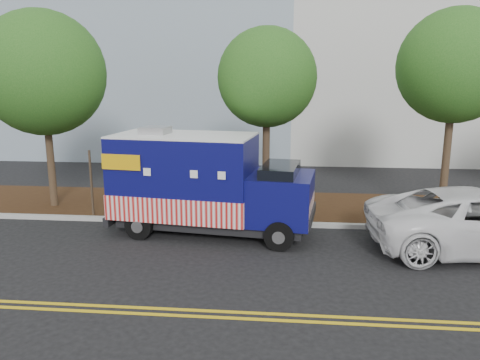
{
  "coord_description": "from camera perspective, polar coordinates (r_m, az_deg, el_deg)",
  "views": [
    {
      "loc": [
        1.64,
        -13.32,
        4.83
      ],
      "look_at": [
        0.32,
        0.6,
        1.71
      ],
      "focal_mm": 35.0,
      "sensor_mm": 36.0,
      "label": 1
    }
  ],
  "objects": [
    {
      "name": "tree_a",
      "position": [
        18.05,
        -22.9,
        11.88
      ],
      "size": [
        4.33,
        4.33,
        7.08
      ],
      "color": "#38281C",
      "rests_on": "ground"
    },
    {
      "name": "tree_c",
      "position": [
        17.39,
        24.74,
        12.47
      ],
      "size": [
        3.78,
        3.78,
        7.04
      ],
      "color": "#38281C",
      "rests_on": "ground"
    },
    {
      "name": "sign_post",
      "position": [
        16.66,
        -17.65,
        -0.6
      ],
      "size": [
        0.06,
        0.06,
        2.4
      ],
      "primitive_type": "cube",
      "color": "#473828",
      "rests_on": "ground"
    },
    {
      "name": "tree_b",
      "position": [
        16.57,
        3.31,
        12.33
      ],
      "size": [
        3.45,
        3.45,
        6.51
      ],
      "color": "#38281C",
      "rests_on": "ground"
    },
    {
      "name": "mulch_strip",
      "position": [
        17.56,
        -0.14,
        -3.13
      ],
      "size": [
        120.0,
        4.0,
        0.15
      ],
      "primitive_type": "cube",
      "color": "black",
      "rests_on": "ground"
    },
    {
      "name": "curb",
      "position": [
        15.56,
        -0.89,
        -5.21
      ],
      "size": [
        120.0,
        0.18,
        0.15
      ],
      "primitive_type": "cube",
      "color": "#9E9E99",
      "rests_on": "ground"
    },
    {
      "name": "centerline_far",
      "position": [
        10.01,
        -4.88,
        -16.25
      ],
      "size": [
        120.0,
        0.1,
        0.01
      ],
      "primitive_type": "cube",
      "color": "gold",
      "rests_on": "ground"
    },
    {
      "name": "centerline_near",
      "position": [
        10.23,
        -4.62,
        -15.58
      ],
      "size": [
        120.0,
        0.1,
        0.01
      ],
      "primitive_type": "cube",
      "color": "gold",
      "rests_on": "ground"
    },
    {
      "name": "food_truck",
      "position": [
        14.51,
        -4.69,
        -0.74
      ],
      "size": [
        6.5,
        3.1,
        3.3
      ],
      "rotation": [
        0.0,
        0.0,
        -0.13
      ],
      "color": "black",
      "rests_on": "ground"
    },
    {
      "name": "ground",
      "position": [
        14.26,
        -1.51,
        -7.21
      ],
      "size": [
        120.0,
        120.0,
        0.0
      ],
      "primitive_type": "plane",
      "color": "black",
      "rests_on": "ground"
    }
  ]
}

